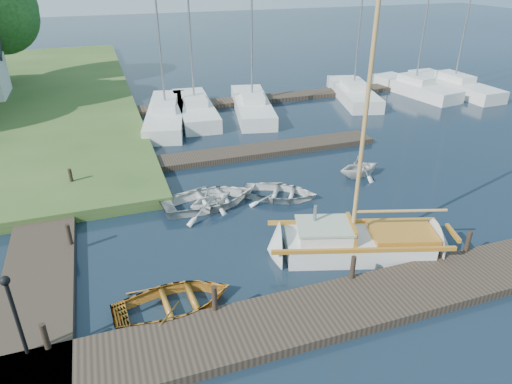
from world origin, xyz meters
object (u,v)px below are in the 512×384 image
object	(u,v)px
marina_boat_4	(353,92)
dinghy	(174,299)
tender_d	(360,165)
marina_boat_2	(252,105)
sailboat	(361,244)
marina_boat_6	(415,86)
mooring_post_2	(353,267)
mooring_post_3	(468,241)
tender_b	(211,197)
marina_boat_1	(195,108)
mooring_post_4	(69,234)
tender_c	(280,191)
mooring_post_1	(214,298)
lamp_post	(13,305)
mooring_post_0	(45,336)
marina_boat_0	(166,113)
marina_boat_7	(454,84)
mooring_post_5	(71,177)
tender_a	(209,197)

from	to	relation	value
marina_boat_4	dinghy	bearing A→B (deg)	152.30
tender_d	marina_boat_2	world-z (taller)	marina_boat_2
sailboat	marina_boat_6	size ratio (longest dim) A/B	0.88
mooring_post_2	mooring_post_3	distance (m)	4.50
tender_b	marina_boat_1	xyz separation A→B (m)	(2.10, 12.69, 0.04)
sailboat	mooring_post_4	bearing A→B (deg)	177.25
mooring_post_4	tender_c	world-z (taller)	mooring_post_4
tender_d	mooring_post_1	bearing A→B (deg)	123.09
lamp_post	marina_boat_2	xyz separation A→B (m)	(12.42, 18.54, -1.31)
tender_d	mooring_post_0	bearing A→B (deg)	112.54
marina_boat_0	marina_boat_6	xyz separation A→B (m)	(19.28, 0.47, 0.02)
mooring_post_3	tender_c	size ratio (longest dim) A/B	0.25
mooring_post_3	marina_boat_7	distance (m)	24.06
mooring_post_3	mooring_post_5	distance (m)	16.40
dinghy	marina_boat_4	size ratio (longest dim) A/B	0.31
tender_b	tender_d	size ratio (longest dim) A/B	0.92
tender_c	lamp_post	bearing A→B (deg)	154.56
mooring_post_2	marina_boat_1	bearing A→B (deg)	92.71
mooring_post_0	marina_boat_6	world-z (taller)	marina_boat_6
dinghy	marina_boat_1	size ratio (longest dim) A/B	0.35
mooring_post_2	marina_boat_7	world-z (taller)	marina_boat_7
lamp_post	marina_boat_4	bearing A→B (deg)	43.01
marina_boat_7	mooring_post_5	bearing A→B (deg)	105.18
marina_boat_6	marina_boat_7	bearing A→B (deg)	-106.02
tender_b	mooring_post_5	bearing A→B (deg)	36.12
mooring_post_1	mooring_post_3	bearing A→B (deg)	0.00
sailboat	tender_c	distance (m)	4.99
tender_b	marina_boat_6	size ratio (longest dim) A/B	0.18
tender_d	marina_boat_6	xyz separation A→B (m)	(11.86, 11.83, 0.00)
tender_d	mooring_post_4	bearing A→B (deg)	94.08
sailboat	tender_b	bearing A→B (deg)	147.89
marina_boat_0	marina_boat_7	size ratio (longest dim) A/B	0.84
mooring_post_3	tender_a	size ratio (longest dim) A/B	0.20
mooring_post_2	mooring_post_0	bearing A→B (deg)	180.00
sailboat	dinghy	world-z (taller)	sailboat
mooring_post_5	marina_boat_4	world-z (taller)	marina_boat_4
lamp_post	marina_boat_6	xyz separation A→B (m)	(25.88, 19.02, -1.30)
mooring_post_1	marina_boat_7	distance (m)	30.56
tender_a	marina_boat_2	size ratio (longest dim) A/B	0.39
lamp_post	marina_boat_1	distance (m)	20.98
marina_boat_2	mooring_post_0	bearing A→B (deg)	159.18
mooring_post_5	tender_c	size ratio (longest dim) A/B	0.25
mooring_post_0	mooring_post_5	size ratio (longest dim) A/B	1.00
mooring_post_1	marina_boat_6	bearing A→B (deg)	42.32
lamp_post	tender_c	bearing A→B (deg)	33.60
mooring_post_1	sailboat	size ratio (longest dim) A/B	0.08
sailboat	marina_boat_7	distance (m)	25.20
marina_boat_0	marina_boat_1	xyz separation A→B (m)	(1.99, 0.55, 0.00)
mooring_post_0	mooring_post_3	xyz separation A→B (m)	(13.50, 0.00, 0.00)
tender_b	marina_boat_2	bearing A→B (deg)	-46.69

